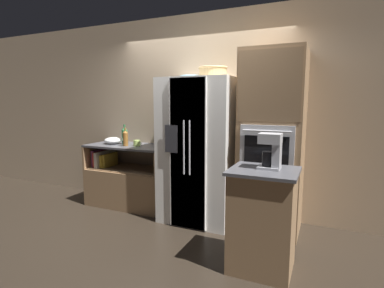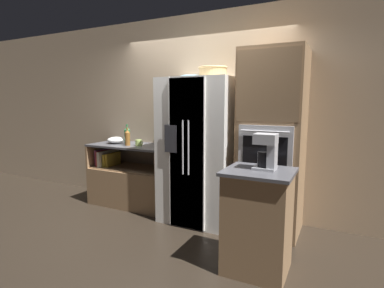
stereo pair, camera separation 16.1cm
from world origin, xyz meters
name	(u,v)px [view 1 (the left image)]	position (x,y,z in m)	size (l,w,h in m)	color
ground_plane	(188,218)	(0.00, 0.00, 0.00)	(20.00, 20.00, 0.00)	black
wall_back	(202,114)	(0.00, 0.48, 1.40)	(12.00, 0.06, 2.80)	tan
counter_left	(130,183)	(-1.05, 0.13, 0.34)	(1.29, 0.64, 0.93)	#93704C
refrigerator	(200,150)	(0.14, 0.06, 0.94)	(0.95, 0.80, 1.88)	white
wall_oven	(272,142)	(1.06, 0.11, 1.09)	(0.72, 0.73, 2.18)	#93704C
island_counter	(262,219)	(1.16, -0.83, 0.49)	(0.61, 0.56, 0.97)	#93704C
wicker_basket	(213,72)	(0.32, 0.06, 1.95)	(0.36, 0.36, 0.13)	tan
fruit_bowl	(190,77)	(-0.02, 0.12, 1.91)	(0.30, 0.30, 0.06)	#668C99
bottle_tall	(125,135)	(-1.16, 0.19, 1.07)	(0.09, 0.09, 0.30)	#33723F
bottle_short	(125,138)	(-1.03, 0.03, 1.05)	(0.08, 0.08, 0.27)	brown
mug	(137,143)	(-0.87, 0.09, 0.98)	(0.13, 0.09, 0.09)	#B2D166
mixing_bowl	(113,140)	(-1.34, 0.13, 0.98)	(0.26, 0.26, 0.10)	white
coffee_maker	(272,150)	(1.22, -0.78, 1.15)	(0.20, 0.18, 0.33)	#B2B2B7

